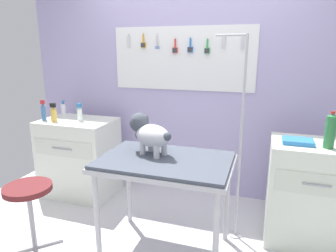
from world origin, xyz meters
TOP-DOWN VIEW (x-y plane):
  - rear_wall_panel at (-0.00, 1.28)m, footprint 4.00×0.11m
  - grooming_table at (0.07, 0.11)m, footprint 1.05×0.69m
  - grooming_arm at (0.60, 0.48)m, footprint 0.30×0.11m
  - dog at (-0.10, 0.19)m, footprint 0.44×0.31m
  - counter_left at (-1.20, 0.78)m, footprint 0.80×0.58m
  - cabinet_right at (1.20, 0.62)m, footprint 0.68×0.54m
  - stool at (-0.98, -0.24)m, footprint 0.38×0.38m
  - spray_bottle_tall at (-1.54, 1.00)m, footprint 0.06×0.06m
  - conditioner_bottle at (-1.14, 0.75)m, footprint 0.05×0.05m
  - spray_bottle_short at (-1.53, 0.65)m, footprint 0.05×0.05m
  - pump_bottle_white at (-1.39, 0.64)m, footprint 0.06×0.06m
  - soda_bottle at (1.27, 0.52)m, footprint 0.08×0.08m
  - supply_tray at (1.06, 0.57)m, footprint 0.24×0.18m

SIDE VIEW (x-z plane):
  - counter_left at x=-1.20m, z-range 0.00..0.88m
  - cabinet_right at x=1.20m, z-range 0.00..0.89m
  - stool at x=-0.98m, z-range 0.19..0.77m
  - grooming_table at x=0.07m, z-range 0.33..1.14m
  - grooming_arm at x=0.60m, z-range -0.06..1.70m
  - supply_tray at x=1.06m, z-range 0.89..0.93m
  - spray_bottle_tall at x=-1.54m, z-range 0.86..1.03m
  - conditioner_bottle at x=-1.14m, z-range 0.86..1.06m
  - pump_bottle_white at x=-1.39m, z-range 0.86..1.07m
  - spray_bottle_short at x=-1.53m, z-range 0.86..1.09m
  - dog at x=-0.10m, z-range 0.82..1.14m
  - soda_bottle at x=1.27m, z-range 0.88..1.18m
  - rear_wall_panel at x=0.00m, z-range 0.01..2.31m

